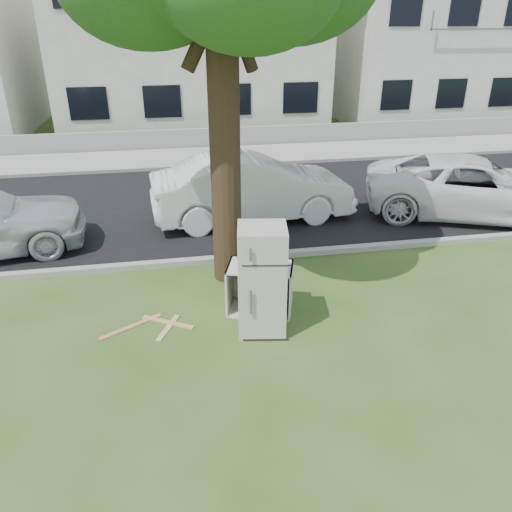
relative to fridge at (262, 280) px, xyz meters
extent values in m
plane|color=#324E1C|center=(0.11, 0.09, -0.89)|extent=(120.00, 120.00, 0.00)
cube|color=black|center=(0.11, 6.09, -0.88)|extent=(120.00, 7.00, 0.01)
cube|color=gray|center=(0.11, 2.54, -0.89)|extent=(120.00, 0.18, 0.12)
cube|color=gray|center=(0.11, 9.64, -0.89)|extent=(120.00, 0.18, 0.12)
cube|color=gray|center=(0.11, 11.09, -0.88)|extent=(120.00, 2.80, 0.01)
cube|color=gray|center=(0.11, 12.69, -0.54)|extent=(120.00, 0.15, 0.70)
cylinder|color=black|center=(-0.29, 1.89, 1.71)|extent=(0.54, 0.54, 5.20)
cube|color=silver|center=(0.11, 17.59, 2.71)|extent=(11.00, 8.00, 7.20)
cube|color=silver|center=(12.11, 17.59, 2.41)|extent=(10.00, 8.00, 6.60)
cube|color=beige|center=(0.00, 0.00, 0.00)|extent=(0.83, 0.79, 1.78)
cube|color=silver|center=(0.08, 0.58, -0.47)|extent=(1.23, 0.96, 0.84)
cube|color=tan|center=(-2.08, 0.43, -0.88)|extent=(0.99, 0.63, 0.02)
cube|color=tan|center=(-1.49, 0.44, -0.88)|extent=(0.85, 0.56, 0.02)
cube|color=tan|center=(-1.49, 0.29, -0.88)|extent=(0.41, 0.72, 0.02)
imported|color=silver|center=(0.70, 4.80, -0.09)|extent=(4.95, 2.03, 1.60)
imported|color=white|center=(6.18, 4.10, -0.16)|extent=(5.76, 4.14, 1.46)
camera|label=1|loc=(-1.32, -6.64, 3.68)|focal=35.00mm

